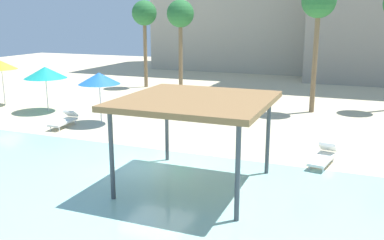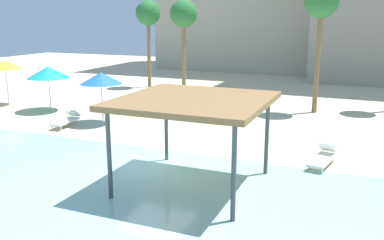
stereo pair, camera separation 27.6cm
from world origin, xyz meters
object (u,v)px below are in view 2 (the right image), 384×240
(lounge_chair_1, at_px, (323,157))
(palm_tree_2, at_px, (148,15))
(lounge_chair_2, at_px, (67,120))
(palm_tree_3, at_px, (184,16))
(shade_pavilion, at_px, (194,103))
(beach_umbrella_blue_4, at_px, (101,78))
(beach_umbrella_yellow_0, at_px, (5,65))
(palm_tree_0, at_px, (321,4))
(beach_umbrella_teal_2, at_px, (48,72))

(lounge_chair_1, distance_m, palm_tree_2, 20.88)
(lounge_chair_2, distance_m, palm_tree_3, 12.19)
(lounge_chair_1, bearing_deg, shade_pavilion, -34.92)
(shade_pavilion, height_order, palm_tree_2, palm_tree_2)
(lounge_chair_1, height_order, palm_tree_2, palm_tree_2)
(lounge_chair_1, bearing_deg, beach_umbrella_blue_4, -91.60)
(beach_umbrella_yellow_0, relative_size, palm_tree_0, 0.39)
(lounge_chair_1, height_order, palm_tree_0, palm_tree_0)
(lounge_chair_1, height_order, lounge_chair_2, same)
(beach_umbrella_teal_2, height_order, lounge_chair_1, beach_umbrella_teal_2)
(lounge_chair_2, bearing_deg, beach_umbrella_blue_4, 127.17)
(palm_tree_3, bearing_deg, beach_umbrella_yellow_0, -137.71)
(beach_umbrella_yellow_0, bearing_deg, palm_tree_2, 63.19)
(palm_tree_3, bearing_deg, shade_pavilion, -65.21)
(beach_umbrella_teal_2, xyz_separation_m, palm_tree_0, (14.47, 5.46, 3.79))
(shade_pavilion, relative_size, beach_umbrella_yellow_0, 1.63)
(beach_umbrella_blue_4, relative_size, lounge_chair_2, 1.36)
(lounge_chair_2, height_order, palm_tree_3, palm_tree_3)
(shade_pavilion, height_order, beach_umbrella_yellow_0, shade_pavilion)
(lounge_chair_2, height_order, palm_tree_0, palm_tree_0)
(beach_umbrella_yellow_0, distance_m, palm_tree_2, 11.27)
(palm_tree_0, xyz_separation_m, palm_tree_2, (-13.28, 4.63, -0.52))
(beach_umbrella_blue_4, height_order, palm_tree_0, palm_tree_0)
(beach_umbrella_yellow_0, height_order, lounge_chair_2, beach_umbrella_yellow_0)
(beach_umbrella_yellow_0, relative_size, palm_tree_3, 0.42)
(lounge_chair_2, xyz_separation_m, palm_tree_3, (1.69, 10.92, 5.13))
(shade_pavilion, height_order, beach_umbrella_blue_4, shade_pavilion)
(shade_pavilion, xyz_separation_m, lounge_chair_2, (-8.95, 4.80, -2.43))
(beach_umbrella_yellow_0, xyz_separation_m, lounge_chair_1, (19.62, -4.17, -2.19))
(beach_umbrella_yellow_0, distance_m, palm_tree_0, 19.20)
(beach_umbrella_teal_2, bearing_deg, beach_umbrella_yellow_0, 173.88)
(beach_umbrella_teal_2, distance_m, beach_umbrella_blue_4, 4.82)
(beach_umbrella_teal_2, bearing_deg, lounge_chair_1, -13.35)
(beach_umbrella_yellow_0, relative_size, palm_tree_2, 0.42)
(beach_umbrella_yellow_0, height_order, lounge_chair_1, beach_umbrella_yellow_0)
(shade_pavilion, xyz_separation_m, palm_tree_2, (-11.04, 17.52, 2.78))
(palm_tree_0, bearing_deg, beach_umbrella_teal_2, -159.32)
(beach_umbrella_yellow_0, height_order, palm_tree_0, palm_tree_0)
(beach_umbrella_yellow_0, distance_m, palm_tree_3, 12.09)
(lounge_chair_2, bearing_deg, lounge_chair_1, 79.32)
(beach_umbrella_yellow_0, bearing_deg, shade_pavilion, -26.16)
(beach_umbrella_blue_4, distance_m, lounge_chair_2, 2.72)
(shade_pavilion, relative_size, beach_umbrella_blue_4, 1.71)
(shade_pavilion, relative_size, palm_tree_3, 0.69)
(lounge_chair_1, bearing_deg, palm_tree_0, -160.87)
(beach_umbrella_blue_4, height_order, lounge_chair_2, beach_umbrella_blue_4)
(shade_pavilion, bearing_deg, palm_tree_2, 122.20)
(beach_umbrella_blue_4, height_order, palm_tree_2, palm_tree_2)
(beach_umbrella_blue_4, bearing_deg, lounge_chair_1, -11.89)
(beach_umbrella_teal_2, relative_size, lounge_chair_1, 1.32)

